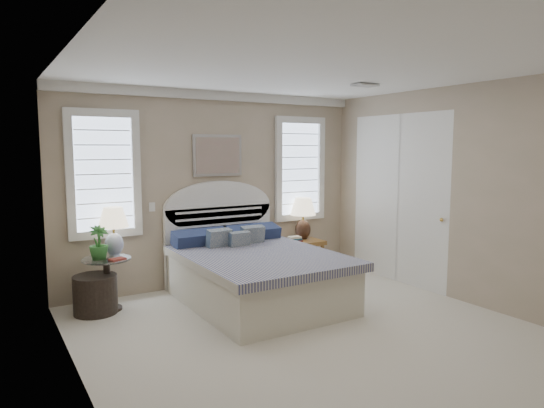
{
  "coord_description": "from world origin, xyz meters",
  "views": [
    {
      "loc": [
        -2.89,
        -3.75,
        1.92
      ],
      "look_at": [
        -0.0,
        1.0,
        1.28
      ],
      "focal_mm": 32.0,
      "sensor_mm": 36.0,
      "label": 1
    }
  ],
  "objects_px": {
    "nightstand_right": "(306,250)",
    "floor_pot": "(95,294)",
    "bed": "(253,271)",
    "lamp_left": "(114,226)",
    "side_table_left": "(107,278)",
    "lamp_right": "(303,214)"
  },
  "relations": [
    {
      "from": "nightstand_right",
      "to": "floor_pot",
      "type": "relative_size",
      "value": 1.07
    },
    {
      "from": "bed",
      "to": "floor_pot",
      "type": "distance_m",
      "value": 1.89
    },
    {
      "from": "bed",
      "to": "lamp_left",
      "type": "relative_size",
      "value": 3.86
    },
    {
      "from": "bed",
      "to": "floor_pot",
      "type": "bearing_deg",
      "value": 162.98
    },
    {
      "from": "side_table_left",
      "to": "floor_pot",
      "type": "xyz_separation_m",
      "value": [
        -0.15,
        -0.04,
        -0.16
      ]
    },
    {
      "from": "bed",
      "to": "lamp_right",
      "type": "distance_m",
      "value": 1.68
    },
    {
      "from": "bed",
      "to": "lamp_right",
      "type": "xyz_separation_m",
      "value": [
        1.35,
        0.84,
        0.54
      ]
    },
    {
      "from": "side_table_left",
      "to": "floor_pot",
      "type": "distance_m",
      "value": 0.22
    },
    {
      "from": "floor_pot",
      "to": "lamp_left",
      "type": "relative_size",
      "value": 0.84
    },
    {
      "from": "lamp_left",
      "to": "lamp_right",
      "type": "bearing_deg",
      "value": 2.07
    },
    {
      "from": "nightstand_right",
      "to": "floor_pot",
      "type": "xyz_separation_m",
      "value": [
        -3.1,
        -0.14,
        -0.16
      ]
    },
    {
      "from": "bed",
      "to": "lamp_left",
      "type": "distance_m",
      "value": 1.79
    },
    {
      "from": "side_table_left",
      "to": "bed",
      "type": "bearing_deg",
      "value": -19.74
    },
    {
      "from": "bed",
      "to": "nightstand_right",
      "type": "bearing_deg",
      "value": 28.03
    },
    {
      "from": "lamp_left",
      "to": "lamp_right",
      "type": "distance_m",
      "value": 2.87
    },
    {
      "from": "floor_pot",
      "to": "lamp_left",
      "type": "xyz_separation_m",
      "value": [
        0.28,
        0.19,
        0.76
      ]
    },
    {
      "from": "nightstand_right",
      "to": "lamp_left",
      "type": "bearing_deg",
      "value": 179.06
    },
    {
      "from": "lamp_left",
      "to": "lamp_right",
      "type": "xyz_separation_m",
      "value": [
        2.87,
        0.1,
        -0.07
      ]
    },
    {
      "from": "bed",
      "to": "lamp_right",
      "type": "relative_size",
      "value": 3.54
    },
    {
      "from": "side_table_left",
      "to": "lamp_right",
      "type": "xyz_separation_m",
      "value": [
        3.0,
        0.25,
        0.54
      ]
    },
    {
      "from": "bed",
      "to": "side_table_left",
      "type": "distance_m",
      "value": 1.75
    },
    {
      "from": "nightstand_right",
      "to": "lamp_right",
      "type": "xyz_separation_m",
      "value": [
        0.05,
        0.15,
        0.54
      ]
    }
  ]
}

